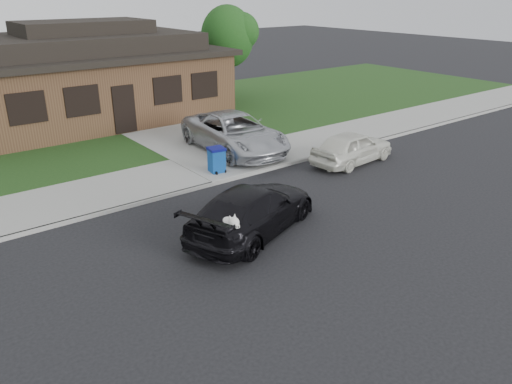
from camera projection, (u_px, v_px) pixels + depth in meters
ground at (161, 261)px, 12.18m from camera, size 120.00×120.00×0.00m
sidewalk at (87, 196)px, 15.83m from camera, size 60.00×3.00×0.12m
curb at (106, 212)px, 14.73m from camera, size 60.00×0.12×0.12m
lawn at (21, 140)px, 21.71m from camera, size 60.00×13.00×0.13m
driveway at (177, 132)px, 22.88m from camera, size 4.50×13.00×0.14m
sedan at (252, 210)px, 13.39m from camera, size 4.93×3.37×1.32m
minivan at (235, 133)px, 19.75m from camera, size 2.82×5.49×1.48m
white_compact at (352, 147)px, 18.83m from camera, size 3.75×1.77×1.24m
recycling_bin at (217, 160)px, 17.58m from camera, size 0.62×0.63×0.90m
house at (89, 77)px, 24.64m from camera, size 12.60×8.60×4.65m
tree_1 at (230, 35)px, 28.18m from camera, size 3.15×3.00×5.25m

